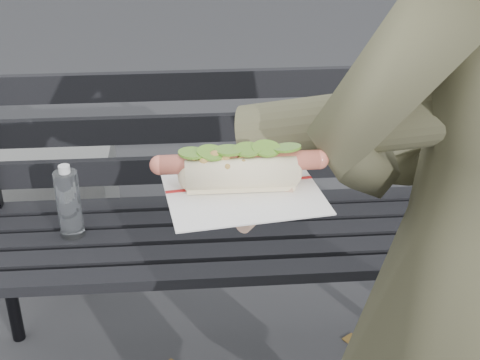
% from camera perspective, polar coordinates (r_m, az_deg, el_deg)
% --- Properties ---
extents(park_bench, '(1.50, 0.44, 0.88)m').
position_cam_1_polar(park_bench, '(1.88, -1.52, -2.12)').
color(park_bench, black).
rests_on(park_bench, ground).
extents(person, '(0.70, 0.56, 1.69)m').
position_cam_1_polar(person, '(1.13, 19.68, -7.06)').
color(person, brown).
rests_on(person, ground).
extents(held_hotdog, '(0.62, 0.31, 0.20)m').
position_cam_1_polar(held_hotdog, '(0.92, 11.49, 4.05)').
color(held_hotdog, brown).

